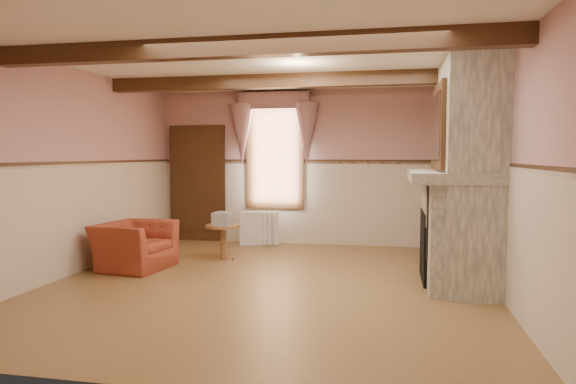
% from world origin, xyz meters
% --- Properties ---
extents(floor, '(5.50, 6.00, 0.01)m').
position_xyz_m(floor, '(0.00, 0.00, 0.00)').
color(floor, brown).
rests_on(floor, ground).
extents(ceiling, '(5.50, 6.00, 0.01)m').
position_xyz_m(ceiling, '(0.00, 0.00, 2.80)').
color(ceiling, silver).
rests_on(ceiling, wall_back).
extents(wall_back, '(5.50, 0.02, 2.80)m').
position_xyz_m(wall_back, '(0.00, 3.00, 1.40)').
color(wall_back, tan).
rests_on(wall_back, floor).
extents(wall_front, '(5.50, 0.02, 2.80)m').
position_xyz_m(wall_front, '(0.00, -3.00, 1.40)').
color(wall_front, tan).
rests_on(wall_front, floor).
extents(wall_left, '(0.02, 6.00, 2.80)m').
position_xyz_m(wall_left, '(-2.75, 0.00, 1.40)').
color(wall_left, tan).
rests_on(wall_left, floor).
extents(wall_right, '(0.02, 6.00, 2.80)m').
position_xyz_m(wall_right, '(2.75, 0.00, 1.40)').
color(wall_right, tan).
rests_on(wall_right, floor).
extents(wainscot, '(5.50, 6.00, 1.50)m').
position_xyz_m(wainscot, '(0.00, 0.00, 0.75)').
color(wainscot, beige).
rests_on(wainscot, floor).
extents(chair_rail, '(5.50, 6.00, 0.08)m').
position_xyz_m(chair_rail, '(0.00, 0.00, 1.50)').
color(chair_rail, black).
rests_on(chair_rail, wainscot).
extents(firebox, '(0.20, 0.95, 0.90)m').
position_xyz_m(firebox, '(2.00, 0.60, 0.45)').
color(firebox, black).
rests_on(firebox, floor).
extents(armchair, '(1.01, 1.12, 0.66)m').
position_xyz_m(armchair, '(-2.09, 0.46, 0.33)').
color(armchair, maroon).
rests_on(armchair, floor).
extents(side_table, '(0.62, 0.62, 0.55)m').
position_xyz_m(side_table, '(-1.04, 1.27, 0.28)').
color(side_table, brown).
rests_on(side_table, floor).
extents(book_stack, '(0.28, 0.33, 0.20)m').
position_xyz_m(book_stack, '(-1.02, 1.23, 0.65)').
color(book_stack, '#B7AD8C').
rests_on(book_stack, side_table).
extents(radiator, '(0.72, 0.34, 0.60)m').
position_xyz_m(radiator, '(-0.84, 2.70, 0.30)').
color(radiator, silver).
rests_on(radiator, floor).
extents(bowl, '(0.35, 0.35, 0.08)m').
position_xyz_m(bowl, '(2.24, 0.54, 1.46)').
color(bowl, brown).
rests_on(bowl, mantel).
extents(mantel_clock, '(0.14, 0.24, 0.20)m').
position_xyz_m(mantel_clock, '(2.24, 1.36, 1.52)').
color(mantel_clock, black).
rests_on(mantel_clock, mantel).
extents(oil_lamp, '(0.11, 0.11, 0.28)m').
position_xyz_m(oil_lamp, '(2.24, 1.13, 1.56)').
color(oil_lamp, '#C77F38').
rests_on(oil_lamp, mantel).
extents(candle_red, '(0.06, 0.06, 0.16)m').
position_xyz_m(candle_red, '(2.24, 0.15, 1.50)').
color(candle_red, maroon).
rests_on(candle_red, mantel).
extents(jar_yellow, '(0.06, 0.06, 0.12)m').
position_xyz_m(jar_yellow, '(2.24, 0.39, 1.48)').
color(jar_yellow, gold).
rests_on(jar_yellow, mantel).
extents(fireplace, '(0.85, 2.00, 2.80)m').
position_xyz_m(fireplace, '(2.42, 0.60, 1.40)').
color(fireplace, gray).
rests_on(fireplace, floor).
extents(mantel, '(1.05, 2.05, 0.12)m').
position_xyz_m(mantel, '(2.24, 0.60, 1.36)').
color(mantel, gray).
rests_on(mantel, fireplace).
extents(overmantel_mirror, '(0.06, 1.44, 1.04)m').
position_xyz_m(overmantel_mirror, '(2.06, 0.60, 1.97)').
color(overmantel_mirror, silver).
rests_on(overmantel_mirror, fireplace).
extents(door, '(1.10, 0.10, 2.10)m').
position_xyz_m(door, '(-2.10, 2.94, 1.05)').
color(door, black).
rests_on(door, floor).
extents(window, '(1.06, 0.08, 2.02)m').
position_xyz_m(window, '(-0.60, 2.97, 1.65)').
color(window, white).
rests_on(window, wall_back).
extents(window_drapes, '(1.30, 0.14, 1.40)m').
position_xyz_m(window_drapes, '(-0.60, 2.88, 2.25)').
color(window_drapes, gray).
rests_on(window_drapes, wall_back).
extents(ceiling_beam_front, '(5.50, 0.18, 0.20)m').
position_xyz_m(ceiling_beam_front, '(0.00, -1.20, 2.70)').
color(ceiling_beam_front, black).
rests_on(ceiling_beam_front, ceiling).
extents(ceiling_beam_back, '(5.50, 0.18, 0.20)m').
position_xyz_m(ceiling_beam_back, '(0.00, 1.20, 2.70)').
color(ceiling_beam_back, black).
rests_on(ceiling_beam_back, ceiling).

